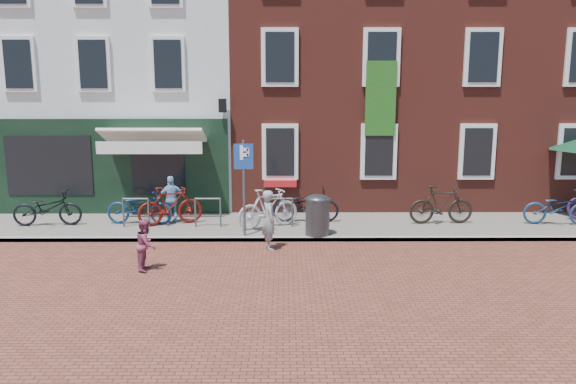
{
  "coord_description": "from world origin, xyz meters",
  "views": [
    {
      "loc": [
        0.64,
        -14.39,
        4.03
      ],
      "look_at": [
        0.73,
        0.71,
        1.18
      ],
      "focal_mm": 35.81,
      "sensor_mm": 36.0,
      "label": 1
    }
  ],
  "objects_px": {
    "bicycle_2": "(140,207)",
    "parking_sign": "(244,172)",
    "woman": "(269,220)",
    "bicycle_4": "(306,205)",
    "litter_bin": "(318,213)",
    "cafe_person": "(172,199)",
    "boy": "(146,245)",
    "bicycle_3": "(268,208)",
    "bicycle_0": "(47,208)",
    "bicycle_5": "(441,205)",
    "bicycle_1": "(170,206)",
    "bicycle_6": "(558,208)"
  },
  "relations": [
    {
      "from": "woman",
      "to": "bicycle_2",
      "type": "xyz_separation_m",
      "value": [
        -3.75,
        2.22,
        -0.15
      ]
    },
    {
      "from": "bicycle_2",
      "to": "bicycle_5",
      "type": "xyz_separation_m",
      "value": [
        8.58,
        -0.01,
        0.05
      ]
    },
    {
      "from": "bicycle_4",
      "to": "bicycle_1",
      "type": "bearing_deg",
      "value": 94.57
    },
    {
      "from": "bicycle_1",
      "to": "bicycle_4",
      "type": "height_order",
      "value": "bicycle_1"
    },
    {
      "from": "bicycle_2",
      "to": "bicycle_6",
      "type": "bearing_deg",
      "value": -86.39
    },
    {
      "from": "bicycle_6",
      "to": "bicycle_3",
      "type": "bearing_deg",
      "value": 99.64
    },
    {
      "from": "bicycle_3",
      "to": "bicycle_5",
      "type": "bearing_deg",
      "value": -113.03
    },
    {
      "from": "bicycle_1",
      "to": "bicycle_3",
      "type": "bearing_deg",
      "value": -117.67
    },
    {
      "from": "litter_bin",
      "to": "bicycle_4",
      "type": "distance_m",
      "value": 1.51
    },
    {
      "from": "woman",
      "to": "bicycle_1",
      "type": "relative_size",
      "value": 0.81
    },
    {
      "from": "bicycle_2",
      "to": "parking_sign",
      "type": "bearing_deg",
      "value": -108.82
    },
    {
      "from": "bicycle_6",
      "to": "boy",
      "type": "bearing_deg",
      "value": 116.45
    },
    {
      "from": "litter_bin",
      "to": "cafe_person",
      "type": "xyz_separation_m",
      "value": [
        -4.1,
        1.43,
        0.08
      ]
    },
    {
      "from": "bicycle_5",
      "to": "bicycle_4",
      "type": "bearing_deg",
      "value": 83.36
    },
    {
      "from": "woman",
      "to": "bicycle_5",
      "type": "bearing_deg",
      "value": -78.18
    },
    {
      "from": "litter_bin",
      "to": "woman",
      "type": "height_order",
      "value": "woman"
    },
    {
      "from": "bicycle_0",
      "to": "bicycle_3",
      "type": "distance_m",
      "value": 6.22
    },
    {
      "from": "bicycle_0",
      "to": "bicycle_6",
      "type": "relative_size",
      "value": 1.0
    },
    {
      "from": "boy",
      "to": "bicycle_5",
      "type": "bearing_deg",
      "value": -61.78
    },
    {
      "from": "parking_sign",
      "to": "bicycle_0",
      "type": "xyz_separation_m",
      "value": [
        -5.62,
        1.15,
        -1.2
      ]
    },
    {
      "from": "litter_bin",
      "to": "bicycle_6",
      "type": "relative_size",
      "value": 0.62
    },
    {
      "from": "boy",
      "to": "bicycle_6",
      "type": "distance_m",
      "value": 11.37
    },
    {
      "from": "boy",
      "to": "bicycle_5",
      "type": "distance_m",
      "value": 8.4
    },
    {
      "from": "woman",
      "to": "boy",
      "type": "height_order",
      "value": "woman"
    },
    {
      "from": "bicycle_3",
      "to": "bicycle_4",
      "type": "xyz_separation_m",
      "value": [
        1.08,
        0.67,
        -0.05
      ]
    },
    {
      "from": "bicycle_0",
      "to": "bicycle_3",
      "type": "bearing_deg",
      "value": -97.48
    },
    {
      "from": "bicycle_1",
      "to": "bicycle_0",
      "type": "bearing_deg",
      "value": 70.1
    },
    {
      "from": "boy",
      "to": "bicycle_3",
      "type": "height_order",
      "value": "bicycle_3"
    },
    {
      "from": "parking_sign",
      "to": "bicycle_3",
      "type": "bearing_deg",
      "value": 55.98
    },
    {
      "from": "bicycle_4",
      "to": "bicycle_6",
      "type": "xyz_separation_m",
      "value": [
        7.11,
        -0.39,
        0.0
      ]
    },
    {
      "from": "bicycle_2",
      "to": "boy",
      "type": "bearing_deg",
      "value": -159.7
    },
    {
      "from": "bicycle_0",
      "to": "bicycle_1",
      "type": "relative_size",
      "value": 1.03
    },
    {
      "from": "boy",
      "to": "bicycle_5",
      "type": "relative_size",
      "value": 0.62
    },
    {
      "from": "woman",
      "to": "bicycle_4",
      "type": "relative_size",
      "value": 0.79
    },
    {
      "from": "bicycle_5",
      "to": "litter_bin",
      "type": "bearing_deg",
      "value": 106.11
    },
    {
      "from": "bicycle_1",
      "to": "bicycle_4",
      "type": "bearing_deg",
      "value": -105.91
    },
    {
      "from": "bicycle_3",
      "to": "woman",
      "type": "bearing_deg",
      "value": 154.7
    },
    {
      "from": "boy",
      "to": "cafe_person",
      "type": "bearing_deg",
      "value": 4.21
    },
    {
      "from": "parking_sign",
      "to": "bicycle_3",
      "type": "height_order",
      "value": "parking_sign"
    },
    {
      "from": "woman",
      "to": "bicycle_2",
      "type": "relative_size",
      "value": 0.79
    },
    {
      "from": "parking_sign",
      "to": "bicycle_2",
      "type": "xyz_separation_m",
      "value": [
        -3.07,
        1.31,
        -1.2
      ]
    },
    {
      "from": "litter_bin",
      "to": "bicycle_5",
      "type": "distance_m",
      "value": 3.8
    },
    {
      "from": "woman",
      "to": "cafe_person",
      "type": "distance_m",
      "value": 3.73
    },
    {
      "from": "bicycle_0",
      "to": "cafe_person",
      "type": "bearing_deg",
      "value": -89.38
    },
    {
      "from": "bicycle_6",
      "to": "woman",
      "type": "bearing_deg",
      "value": 112.05
    },
    {
      "from": "bicycle_1",
      "to": "bicycle_2",
      "type": "height_order",
      "value": "bicycle_1"
    },
    {
      "from": "boy",
      "to": "bicycle_4",
      "type": "relative_size",
      "value": 0.6
    },
    {
      "from": "litter_bin",
      "to": "cafe_person",
      "type": "relative_size",
      "value": 0.86
    },
    {
      "from": "bicycle_1",
      "to": "bicycle_6",
      "type": "height_order",
      "value": "bicycle_1"
    },
    {
      "from": "cafe_person",
      "to": "bicycle_5",
      "type": "distance_m",
      "value": 7.69
    }
  ]
}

